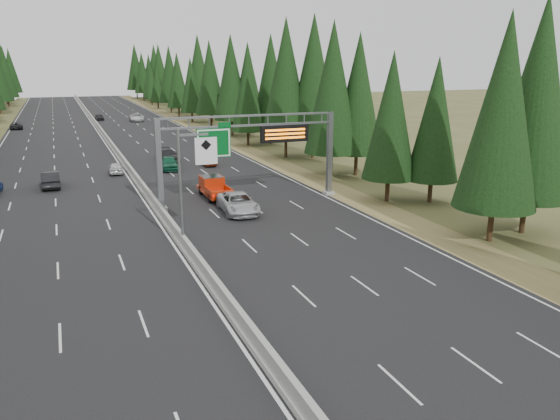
% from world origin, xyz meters
% --- Properties ---
extents(road, '(32.00, 260.00, 0.08)m').
position_xyz_m(road, '(0.00, 80.00, 0.04)').
color(road, black).
rests_on(road, ground).
extents(shoulder_right, '(3.60, 260.00, 0.06)m').
position_xyz_m(shoulder_right, '(17.80, 80.00, 0.03)').
color(shoulder_right, olive).
rests_on(shoulder_right, ground).
extents(median_barrier, '(0.70, 260.00, 0.85)m').
position_xyz_m(median_barrier, '(0.00, 80.00, 0.41)').
color(median_barrier, gray).
rests_on(median_barrier, road).
extents(sign_gantry, '(16.75, 0.98, 7.80)m').
position_xyz_m(sign_gantry, '(8.92, 34.88, 5.27)').
color(sign_gantry, slate).
rests_on(sign_gantry, road).
extents(hov_sign_pole, '(2.80, 0.50, 8.00)m').
position_xyz_m(hov_sign_pole, '(0.58, 24.97, 4.72)').
color(hov_sign_pole, slate).
rests_on(hov_sign_pole, road).
extents(tree_row_right, '(12.11, 243.77, 18.72)m').
position_xyz_m(tree_row_right, '(22.17, 85.89, 9.12)').
color(tree_row_right, black).
rests_on(tree_row_right, ground).
extents(silver_minivan, '(3.09, 6.03, 1.63)m').
position_xyz_m(silver_minivan, '(6.20, 32.03, 0.90)').
color(silver_minivan, '#B6B6BB').
rests_on(silver_minivan, road).
extents(red_pickup, '(2.05, 5.75, 1.87)m').
position_xyz_m(red_pickup, '(5.77, 38.33, 1.12)').
color(red_pickup, black).
rests_on(red_pickup, road).
extents(car_ahead_green, '(2.30, 4.83, 1.59)m').
position_xyz_m(car_ahead_green, '(4.53, 53.16, 0.88)').
color(car_ahead_green, '#135437').
rests_on(car_ahead_green, road).
extents(car_ahead_dkred, '(1.51, 4.03, 1.32)m').
position_xyz_m(car_ahead_dkred, '(9.47, 54.31, 0.74)').
color(car_ahead_dkred, '#511B0B').
rests_on(car_ahead_dkred, road).
extents(car_ahead_dkgrey, '(2.66, 5.50, 1.54)m').
position_xyz_m(car_ahead_dkgrey, '(5.44, 58.78, 0.85)').
color(car_ahead_dkgrey, black).
rests_on(car_ahead_dkgrey, road).
extents(car_ahead_white, '(3.05, 5.91, 1.59)m').
position_xyz_m(car_ahead_white, '(8.74, 111.02, 0.88)').
color(car_ahead_white, silver).
rests_on(car_ahead_white, road).
extents(car_ahead_far, '(1.84, 4.06, 1.35)m').
position_xyz_m(car_ahead_far, '(1.50, 116.41, 0.76)').
color(car_ahead_far, black).
rests_on(car_ahead_far, road).
extents(car_onc_near, '(1.87, 4.96, 1.62)m').
position_xyz_m(car_onc_near, '(-8.38, 48.23, 0.89)').
color(car_onc_near, black).
rests_on(car_onc_near, road).
extents(car_onc_white, '(1.84, 3.86, 1.27)m').
position_xyz_m(car_onc_white, '(-1.50, 53.16, 0.72)').
color(car_onc_white, silver).
rests_on(car_onc_white, road).
extents(car_onc_far, '(2.30, 4.75, 1.30)m').
position_xyz_m(car_onc_far, '(-14.42, 104.75, 0.73)').
color(car_onc_far, black).
rests_on(car_onc_far, road).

